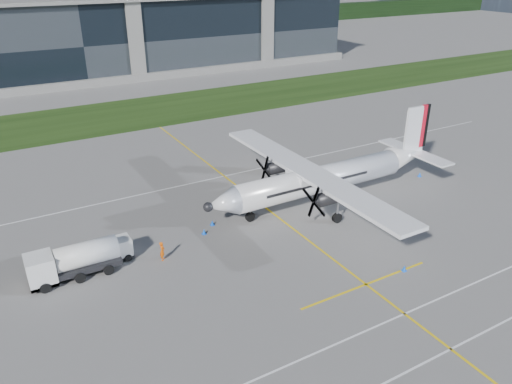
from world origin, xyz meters
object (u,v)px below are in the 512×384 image
at_px(safety_cone_tail, 420,174).
at_px(safety_cone_nose_stbd, 212,223).
at_px(turboprop_aircraft, 329,163).
at_px(safety_cone_fwd, 204,232).
at_px(safety_cone_portwing, 404,268).
at_px(fuel_tanker_truck, 67,263).
at_px(baggage_tug, 114,250).
at_px(ground_crew_person, 162,250).

height_order(safety_cone_tail, safety_cone_nose_stbd, same).
relative_size(turboprop_aircraft, safety_cone_fwd, 55.40).
distance_m(safety_cone_tail, safety_cone_portwing, 20.09).
bearing_deg(safety_cone_fwd, safety_cone_portwing, -49.52).
bearing_deg(fuel_tanker_truck, safety_cone_fwd, 4.95).
bearing_deg(fuel_tanker_truck, safety_cone_tail, 1.10).
height_order(safety_cone_portwing, safety_cone_fwd, same).
relative_size(baggage_tug, ground_crew_person, 1.55).
height_order(turboprop_aircraft, baggage_tug, turboprop_aircraft).
relative_size(turboprop_aircraft, safety_cone_nose_stbd, 55.40).
bearing_deg(safety_cone_portwing, ground_crew_person, 145.27).
height_order(ground_crew_person, safety_cone_nose_stbd, ground_crew_person).
xyz_separation_m(fuel_tanker_truck, safety_cone_fwd, (11.86, 1.03, -1.10)).
distance_m(safety_cone_portwing, safety_cone_nose_stbd, 17.46).
height_order(safety_cone_tail, safety_cone_portwing, same).
distance_m(baggage_tug, safety_cone_nose_stbd, 9.53).
distance_m(turboprop_aircraft, baggage_tug, 21.98).
relative_size(turboprop_aircraft, safety_cone_portwing, 55.40).
bearing_deg(ground_crew_person, turboprop_aircraft, -52.87).
relative_size(fuel_tanker_truck, safety_cone_nose_stbd, 14.41).
bearing_deg(safety_cone_tail, safety_cone_fwd, 179.39).
bearing_deg(safety_cone_nose_stbd, safety_cone_tail, -3.19).
relative_size(turboprop_aircraft, ground_crew_person, 14.55).
relative_size(safety_cone_portwing, safety_cone_fwd, 1.00).
height_order(safety_cone_nose_stbd, safety_cone_fwd, same).
xyz_separation_m(ground_crew_person, safety_cone_nose_stbd, (6.04, 3.28, -0.70)).
xyz_separation_m(turboprop_aircraft, baggage_tug, (-21.74, -0.16, -3.27)).
relative_size(turboprop_aircraft, safety_cone_tail, 55.40).
height_order(safety_cone_tail, safety_cone_fwd, same).
bearing_deg(turboprop_aircraft, baggage_tug, -179.58).
bearing_deg(ground_crew_person, safety_cone_fwd, -34.92).
bearing_deg(fuel_tanker_truck, safety_cone_nose_stbd, 9.24).
bearing_deg(safety_cone_portwing, fuel_tanker_truck, 152.21).
bearing_deg(turboprop_aircraft, fuel_tanker_truck, -177.62).
distance_m(fuel_tanker_truck, safety_cone_portwing, 26.20).
distance_m(safety_cone_tail, safety_cone_nose_stbd, 25.34).
height_order(turboprop_aircraft, safety_cone_tail, turboprop_aircraft).
xyz_separation_m(fuel_tanker_truck, safety_cone_tail, (38.52, 0.74, -1.10)).
distance_m(fuel_tanker_truck, safety_cone_tail, 38.54).
xyz_separation_m(fuel_tanker_truck, ground_crew_person, (7.18, -1.13, -0.40)).
bearing_deg(safety_cone_tail, turboprop_aircraft, 178.59).
bearing_deg(safety_cone_nose_stbd, safety_cone_portwing, -55.31).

